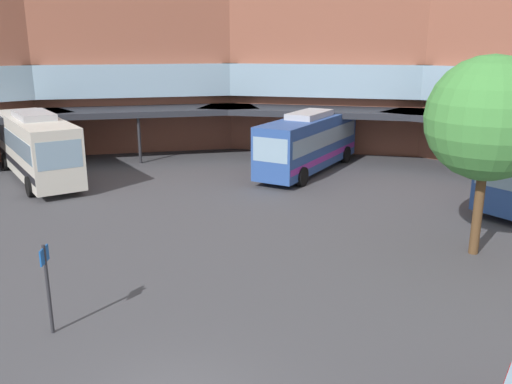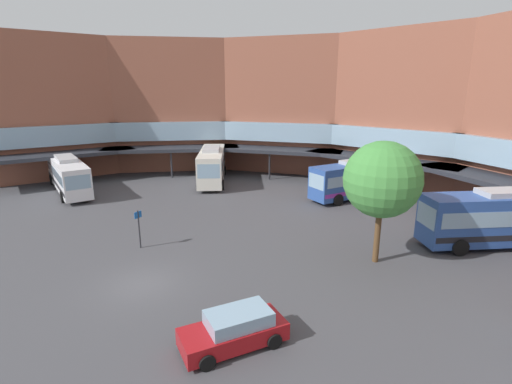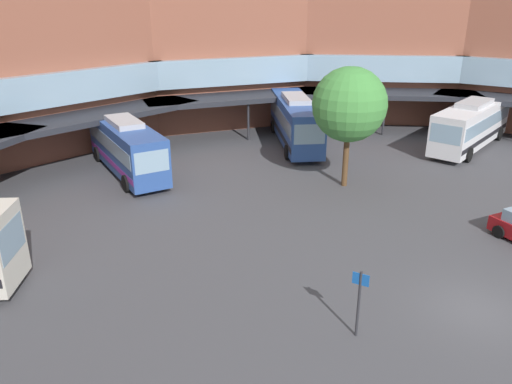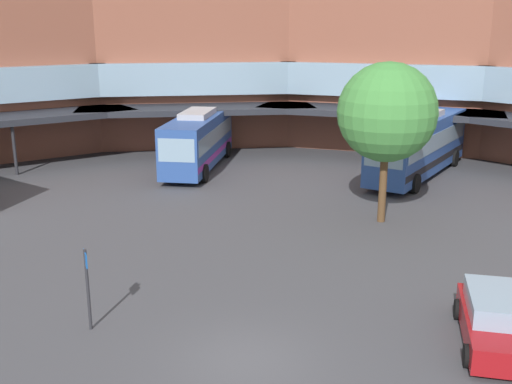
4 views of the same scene
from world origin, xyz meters
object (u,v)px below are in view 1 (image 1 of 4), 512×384
bus_0 (309,141)px  plaza_tree (489,119)px  bus_3 (37,146)px  stop_sign_post (47,280)px

bus_0 → plaza_tree: size_ratio=1.41×
bus_3 → plaza_tree: 24.46m
bus_0 → plaza_tree: (8.10, -12.20, 3.32)m
stop_sign_post → bus_3: bearing=125.1°
bus_3 → stop_sign_post: bus_3 is taller
bus_0 → stop_sign_post: bus_0 is taller
bus_0 → stop_sign_post: (-4.38, -21.17, -0.28)m
bus_0 → bus_3: 16.28m
bus_0 → stop_sign_post: 21.63m
bus_0 → bus_3: size_ratio=1.12×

